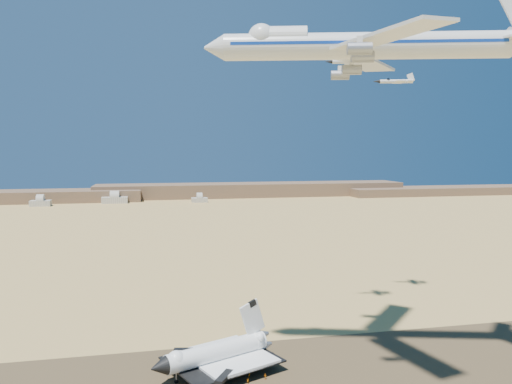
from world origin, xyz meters
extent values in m
plane|color=tan|center=(0.00, 0.00, 0.00)|extent=(1200.00, 1200.00, 0.00)
cube|color=brown|center=(0.00, 0.00, 0.03)|extent=(600.00, 50.00, 0.06)
cube|color=brown|center=(120.00, 540.00, 9.00)|extent=(420.00, 60.00, 18.00)
cube|color=brown|center=(400.00, 510.00, 5.50)|extent=(300.00, 60.00, 11.00)
cube|color=#BBB6A6|center=(-140.00, 470.00, 3.25)|extent=(22.00, 14.00, 6.50)
cube|color=#BBB6A6|center=(-60.00, 485.00, 3.75)|extent=(30.00, 15.00, 7.50)
cube|color=#BBB6A6|center=(40.00, 475.00, 2.75)|extent=(19.00, 12.50, 5.50)
cylinder|color=white|center=(-2.39, 6.19, 5.73)|extent=(30.24, 16.88, 5.35)
cone|color=black|center=(-18.40, -0.61, 5.73)|extent=(5.95, 6.36, 5.08)
sphere|color=white|center=(-13.83, 1.33, 6.50)|extent=(4.97, 4.97, 4.97)
cube|color=white|center=(1.12, 7.68, 3.54)|extent=(28.31, 29.33, 0.86)
cube|color=black|center=(-0.64, 6.94, 3.11)|extent=(35.35, 32.31, 0.48)
cube|color=white|center=(9.04, 11.04, 13.19)|extent=(8.42, 4.08, 11.01)
cylinder|color=gray|center=(-13.83, 1.33, 1.53)|extent=(0.34, 0.34, 3.06)
cylinder|color=black|center=(-13.83, 1.33, 0.53)|extent=(1.14, 0.81, 1.05)
cylinder|color=gray|center=(4.75, 4.03, 1.53)|extent=(0.34, 0.34, 3.06)
cylinder|color=black|center=(4.75, 4.03, 0.53)|extent=(1.14, 0.81, 1.05)
cylinder|color=gray|center=(1.02, 12.83, 1.53)|extent=(0.34, 0.34, 3.06)
cylinder|color=black|center=(1.02, 12.83, 0.53)|extent=(1.14, 0.81, 1.05)
cylinder|color=silver|center=(35.68, -5.80, 89.51)|extent=(72.94, 26.31, 6.94)
cone|color=silver|center=(-2.48, 4.73, 89.51)|extent=(7.07, 8.13, 6.94)
sphere|color=silver|center=(9.54, 1.42, 92.01)|extent=(7.16, 7.16, 7.16)
cube|color=silver|center=(33.15, -23.10, 88.21)|extent=(16.61, 33.88, 0.76)
cube|color=silver|center=(42.39, 10.35, 88.21)|extent=(29.46, 30.34, 0.76)
cube|color=silver|center=(75.19, -9.39, 90.60)|extent=(12.69, 12.62, 0.54)
cylinder|color=gray|center=(30.99, -14.63, 84.96)|extent=(5.98, 4.16, 2.82)
cylinder|color=gray|center=(26.30, -23.46, 84.96)|extent=(5.98, 4.16, 2.82)
cylinder|color=gray|center=(36.19, 4.19, 84.96)|extent=(5.98, 4.16, 2.82)
cylinder|color=gray|center=(36.69, 14.17, 84.96)|extent=(5.98, 4.16, 2.82)
imported|color=#CD6A0C|center=(5.94, 0.40, 1.02)|extent=(0.49, 0.72, 1.92)
imported|color=#CD6A0C|center=(4.90, -2.79, 0.84)|extent=(0.83, 0.85, 1.55)
imported|color=#CD6A0C|center=(10.03, -1.55, 0.88)|extent=(1.08, 0.88, 1.65)
cylinder|color=silver|center=(50.26, 39.92, 93.78)|extent=(12.13, 3.27, 1.41)
cone|color=black|center=(43.11, 41.05, 93.78)|extent=(2.79, 1.70, 1.31)
sphere|color=black|center=(47.28, 40.39, 94.28)|extent=(1.41, 1.41, 1.41)
cube|color=silver|center=(51.25, 39.76, 93.58)|extent=(4.73, 8.49, 0.25)
cube|color=silver|center=(55.22, 39.13, 93.78)|extent=(2.97, 5.31, 0.20)
cube|color=silver|center=(55.42, 39.10, 95.19)|extent=(3.04, 0.72, 3.40)
cylinder|color=silver|center=(76.33, 54.38, 89.69)|extent=(12.70, 4.90, 1.49)
cone|color=black|center=(68.95, 56.46, 89.69)|extent=(3.04, 2.08, 1.38)
sphere|color=black|center=(73.26, 55.25, 90.22)|extent=(1.49, 1.49, 1.49)
cube|color=silver|center=(77.36, 54.09, 89.47)|extent=(5.90, 9.21, 0.27)
cube|color=silver|center=(81.46, 52.94, 89.69)|extent=(3.70, 5.76, 0.21)
cube|color=silver|center=(81.66, 52.88, 91.18)|extent=(3.17, 1.13, 3.60)
camera|label=1|loc=(-20.19, -129.30, 62.21)|focal=35.00mm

